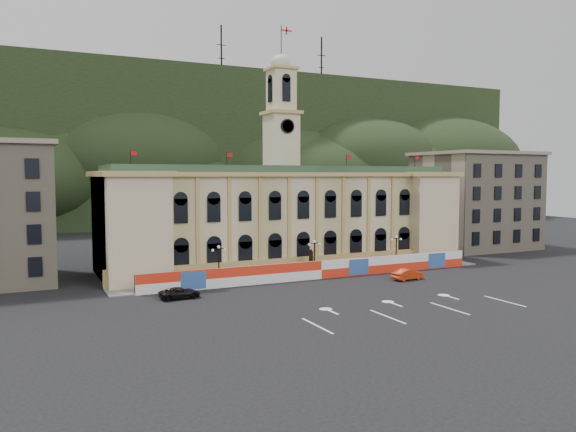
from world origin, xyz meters
name	(u,v)px	position (x,y,z in m)	size (l,w,h in m)	color
ground	(385,301)	(0.00, 0.00, 0.00)	(260.00, 260.00, 0.00)	black
lane_markings	(413,310)	(0.00, -5.00, 0.00)	(26.00, 10.00, 0.02)	white
hill_ridge	(153,158)	(0.03, 121.99, 19.48)	(230.00, 80.00, 64.00)	black
city_hall	(282,216)	(0.00, 27.63, 7.85)	(56.20, 17.60, 37.10)	beige
side_building_right	(476,200)	(43.00, 30.93, 9.33)	(21.00, 17.00, 18.60)	tan
hoarding_fence	(321,270)	(0.06, 15.07, 1.25)	(50.00, 0.44, 2.50)	red
pavement	(312,275)	(0.00, 17.75, 0.08)	(56.00, 5.50, 0.16)	slate
statue	(311,267)	(0.00, 18.00, 1.19)	(1.40, 1.40, 3.72)	#595651
lamp_left	(219,261)	(-14.00, 17.00, 3.07)	(1.96, 0.44, 5.15)	black
lamp_center	(314,255)	(0.00, 17.00, 3.07)	(1.96, 0.44, 5.15)	black
lamp_right	(396,249)	(14.00, 17.00, 3.07)	(1.96, 0.44, 5.15)	black
red_sedan	(408,274)	(10.23, 9.27, 0.76)	(4.78, 2.12, 1.52)	red
black_suv	(180,293)	(-20.67, 11.13, 0.66)	(4.85, 2.48, 1.31)	black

